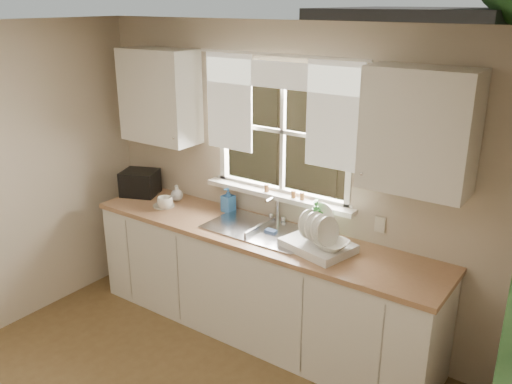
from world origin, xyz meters
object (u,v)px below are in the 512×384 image
Objects in this scene: dish_rack at (318,241)px; black_appliance at (140,183)px; soap_bottle_a at (316,221)px; cup at (165,203)px.

black_appliance is (-1.94, 0.08, 0.05)m from dish_rack.
soap_bottle_a is 1.86m from black_appliance.
black_appliance is (-1.86, -0.02, -0.05)m from soap_bottle_a.
dish_rack is at bearing -25.08° from black_appliance.
cup is at bearing 170.91° from soap_bottle_a.
black_appliance is at bearing 155.96° from cup.
soap_bottle_a is 1.42m from cup.
soap_bottle_a reaches higher than cup.
dish_rack is at bearing -5.38° from cup.
soap_bottle_a is (-0.08, 0.10, 0.10)m from dish_rack.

